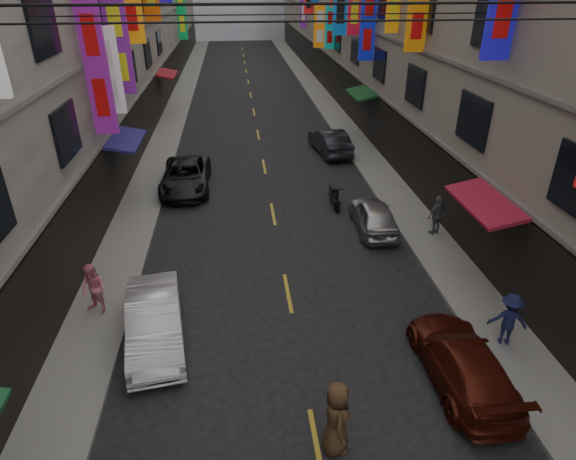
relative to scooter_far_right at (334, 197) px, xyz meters
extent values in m
cube|color=slate|center=(-8.85, 17.44, -0.38)|extent=(2.00, 90.00, 0.12)
cube|color=slate|center=(3.15, 17.44, -0.38)|extent=(2.00, 90.00, 0.12)
cube|color=black|center=(-9.80, 17.44, 1.06)|extent=(0.12, 85.50, 3.00)
cube|color=#66635E|center=(-9.79, 17.44, 2.76)|extent=(0.16, 90.00, 0.14)
cube|color=#66635E|center=(-9.79, 17.44, 5.96)|extent=(0.16, 90.00, 0.14)
cube|color=black|center=(4.10, 17.44, 1.06)|extent=(0.12, 85.50, 3.00)
cube|color=#66635E|center=(4.09, 17.44, 2.76)|extent=(0.16, 90.00, 0.14)
cube|color=#66635E|center=(4.09, 17.44, 5.96)|extent=(0.16, 90.00, 0.14)
cube|color=#7E1886|center=(-9.32, -0.38, 5.89)|extent=(0.86, 0.18, 5.05)
cylinder|color=black|center=(-9.37, -0.38, 5.89)|extent=(0.96, 0.08, 0.08)
cube|color=silver|center=(-9.32, 1.51, 5.41)|extent=(0.87, 0.18, 3.45)
cylinder|color=black|center=(-9.37, 1.51, 5.41)|extent=(0.97, 0.08, 0.08)
cube|color=orange|center=(3.61, 1.89, 7.81)|extent=(0.88, 0.18, 3.78)
cylinder|color=black|center=(3.66, 1.89, 7.81)|extent=(0.98, 0.08, 0.08)
cube|color=#6A1782|center=(-9.26, 3.67, 6.18)|extent=(0.98, 0.18, 4.28)
cylinder|color=black|center=(-9.31, 3.67, 6.18)|extent=(1.08, 0.08, 0.08)
cube|color=#111BC8|center=(3.61, 9.80, 6.49)|extent=(0.89, 0.18, 4.22)
cylinder|color=black|center=(3.66, 9.80, 6.49)|extent=(0.99, 0.08, 0.08)
cube|color=#0EA9A7|center=(3.65, 21.59, 5.17)|extent=(0.79, 0.18, 3.26)
cylinder|color=black|center=(3.70, 21.59, 5.17)|extent=(0.89, 0.08, 0.08)
cube|color=orange|center=(3.51, 25.49, 4.91)|extent=(1.08, 0.18, 3.50)
cylinder|color=black|center=(3.56, 25.49, 4.91)|extent=(1.18, 0.08, 0.08)
cube|color=#0D9144|center=(-9.27, 35.33, 5.65)|extent=(0.97, 0.18, 5.52)
cylinder|color=black|center=(-9.32, 35.33, 5.65)|extent=(1.07, 0.08, 0.08)
cube|color=#6F1A93|center=(3.70, 37.58, 6.47)|extent=(0.71, 0.18, 5.53)
cylinder|color=black|center=(3.75, 37.58, 6.47)|extent=(0.81, 0.08, 0.08)
cube|color=maroon|center=(3.45, -6.56, 2.56)|extent=(1.39, 3.20, 0.41)
cube|color=navy|center=(-9.15, 1.44, 2.56)|extent=(1.39, 3.20, 0.41)
cube|color=#12431D|center=(3.45, 9.44, 2.56)|extent=(1.39, 3.20, 0.41)
cube|color=maroon|center=(-9.15, 17.44, 2.56)|extent=(1.39, 3.20, 0.41)
cylinder|color=black|center=(-2.85, -12.56, 8.56)|extent=(14.00, 0.04, 0.04)
cylinder|color=black|center=(-2.85, -2.56, 7.76)|extent=(14.00, 0.04, 0.04)
cube|color=gold|center=(-2.85, -12.56, -0.44)|extent=(0.12, 2.20, 0.01)
cube|color=gold|center=(-2.85, -6.56, -0.44)|extent=(0.12, 2.20, 0.01)
cube|color=gold|center=(-2.85, -0.56, -0.44)|extent=(0.12, 2.20, 0.01)
cube|color=gold|center=(-2.85, 5.44, -0.44)|extent=(0.12, 2.20, 0.01)
cube|color=gold|center=(-2.85, 11.44, -0.44)|extent=(0.12, 2.20, 0.01)
cube|color=gold|center=(-2.85, 17.44, -0.44)|extent=(0.12, 2.20, 0.01)
cube|color=gold|center=(-2.85, 23.44, -0.44)|extent=(0.12, 2.20, 0.01)
cube|color=gold|center=(-2.85, 29.44, -0.44)|extent=(0.12, 2.20, 0.01)
cube|color=gold|center=(-2.85, 35.44, -0.44)|extent=(0.12, 2.20, 0.01)
cube|color=gold|center=(-2.85, 41.44, -0.44)|extent=(0.12, 2.20, 0.01)
cube|color=gold|center=(-2.85, 47.44, -0.44)|extent=(0.12, 2.20, 0.01)
cube|color=gold|center=(-2.85, 53.44, -0.44)|extent=(0.12, 2.20, 0.01)
cylinder|color=black|center=(0.01, -0.68, -0.19)|extent=(0.12, 0.50, 0.50)
cylinder|color=black|center=(-0.01, 0.62, -0.19)|extent=(0.12, 0.50, 0.50)
cube|color=black|center=(0.00, -0.03, -0.04)|extent=(0.31, 1.30, 0.18)
cube|color=black|center=(0.00, 0.22, 0.31)|extent=(0.32, 0.55, 0.22)
cylinder|color=black|center=(0.01, -0.58, 0.26)|extent=(0.08, 0.35, 0.88)
cylinder|color=black|center=(0.01, -0.58, 0.61)|extent=(0.50, 0.06, 0.06)
imported|color=white|center=(-6.85, -8.50, 0.25)|extent=(2.06, 4.38, 1.39)
imported|color=black|center=(-6.84, 2.71, 0.24)|extent=(2.27, 4.89, 1.36)
imported|color=#53180E|center=(1.15, -10.91, 0.18)|extent=(1.75, 4.30, 1.25)
imported|color=#B4B5B9|center=(1.15, -2.43, 0.19)|extent=(1.62, 3.78, 1.27)
imported|color=#29272F|center=(1.15, 7.28, 0.27)|extent=(2.06, 4.48, 1.42)
imported|color=pink|center=(-8.81, -7.06, 0.51)|extent=(0.98, 0.89, 1.66)
imported|color=#16193E|center=(2.95, -9.77, 0.48)|extent=(1.15, 0.85, 1.60)
imported|color=slate|center=(3.47, -3.29, 0.49)|extent=(1.09, 0.88, 1.63)
imported|color=#48301D|center=(-2.46, -12.56, 0.49)|extent=(0.66, 0.94, 1.87)
camera|label=1|loc=(-4.28, -19.62, 8.90)|focal=30.00mm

